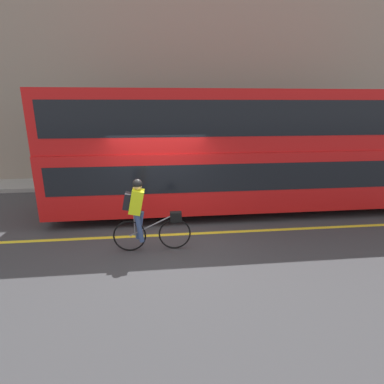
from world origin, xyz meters
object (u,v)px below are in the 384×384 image
(trash_bin, at_px, (117,169))
(street_sign_post, at_px, (131,147))
(bus, at_px, (250,146))
(cyclist_on_bike, at_px, (143,213))

(trash_bin, bearing_deg, street_sign_post, -0.56)
(bus, relative_size, trash_bin, 11.59)
(bus, bearing_deg, street_sign_post, 138.27)
(trash_bin, distance_m, street_sign_post, 1.11)
(bus, height_order, trash_bin, bus)
(cyclist_on_bike, relative_size, street_sign_post, 0.69)
(bus, bearing_deg, trash_bin, 142.40)
(bus, height_order, cyclist_on_bike, bus)
(bus, relative_size, street_sign_post, 4.63)
(cyclist_on_bike, bearing_deg, bus, 38.89)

